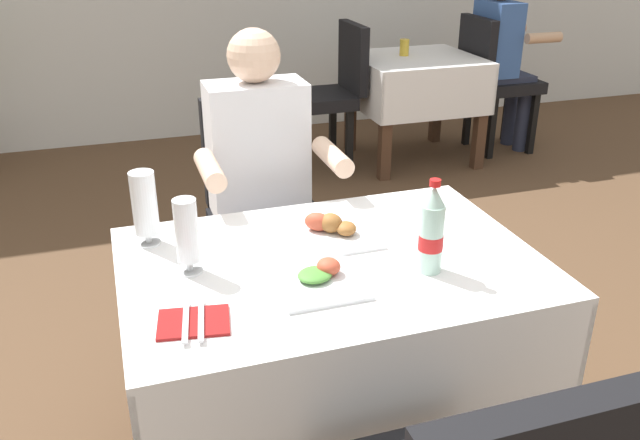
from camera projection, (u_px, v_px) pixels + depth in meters
name	position (u px, v px, depth m)	size (l,w,h in m)	color
main_dining_table	(331.00, 311.00, 1.96)	(1.17, 0.81, 0.73)	white
chair_far_diner_seat	(266.00, 208.00, 2.65)	(0.44, 0.50, 0.97)	black
seated_diner_far	(262.00, 182.00, 2.48)	(0.50, 0.46, 1.26)	#282D42
plate_near_camera	(320.00, 279.00, 1.76)	(0.23, 0.23, 0.06)	white
plate_far_diner	(331.00, 230.00, 2.02)	(0.25, 0.25, 0.07)	white
beer_glass_left	(145.00, 208.00, 1.94)	(0.07, 0.07, 0.23)	white
beer_glass_middle	(187.00, 236.00, 1.78)	(0.07, 0.07, 0.21)	white
cola_bottle_primary	(431.00, 232.00, 1.79)	(0.07, 0.07, 0.27)	silver
napkin_cutlery_set	(194.00, 322.00, 1.60)	(0.19, 0.20, 0.01)	maroon
background_dining_table	(415.00, 85.00, 4.62)	(0.82, 0.76, 0.73)	white
background_chair_left	(330.00, 89.00, 4.44)	(0.50, 0.44, 0.97)	black
background_chair_right	(493.00, 76.00, 4.79)	(0.50, 0.44, 0.97)	black
background_patron	(502.00, 53.00, 4.74)	(0.46, 0.50, 1.26)	#282D42
background_table_tumbler	(404.00, 47.00, 4.56)	(0.06, 0.06, 0.11)	gold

